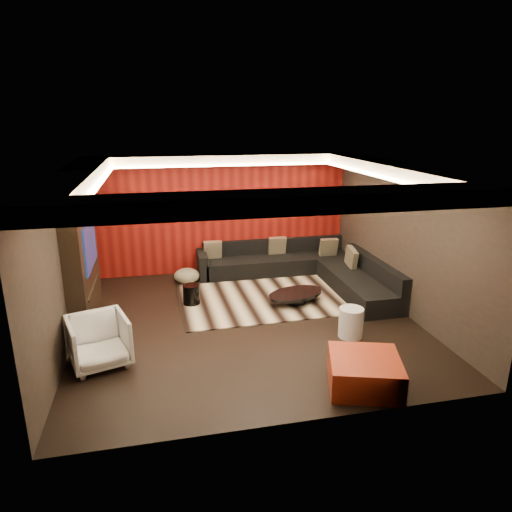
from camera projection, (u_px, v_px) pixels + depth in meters
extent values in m
cube|color=black|center=(247.00, 321.00, 8.41)|extent=(6.00, 6.00, 0.02)
cube|color=silver|center=(246.00, 166.00, 7.58)|extent=(6.00, 6.00, 0.02)
cube|color=black|center=(222.00, 214.00, 10.81)|extent=(6.00, 0.02, 2.80)
cube|color=black|center=(65.00, 259.00, 7.38)|extent=(0.02, 6.00, 2.80)
cube|color=black|center=(403.00, 238.00, 8.61)|extent=(0.02, 6.00, 2.80)
cube|color=#6B0C0A|center=(222.00, 214.00, 10.77)|extent=(5.98, 0.05, 2.78)
cube|color=silver|center=(223.00, 160.00, 10.14)|extent=(6.00, 0.60, 0.22)
cube|color=silver|center=(293.00, 202.00, 5.10)|extent=(6.00, 0.60, 0.22)
cube|color=silver|center=(76.00, 178.00, 7.07)|extent=(0.60, 4.80, 0.22)
cube|color=silver|center=(394.00, 170.00, 8.17)|extent=(0.60, 4.80, 0.22)
cube|color=#FFD899|center=(225.00, 165.00, 9.85)|extent=(4.80, 0.08, 0.04)
cube|color=#FFD899|center=(285.00, 204.00, 5.44)|extent=(4.80, 0.08, 0.04)
cube|color=#FFD899|center=(99.00, 183.00, 7.16)|extent=(0.08, 4.80, 0.04)
cube|color=#FFD899|center=(376.00, 175.00, 8.13)|extent=(0.08, 4.80, 0.04)
cube|color=black|center=(82.00, 264.00, 8.06)|extent=(0.30, 2.00, 2.20)
cube|color=black|center=(90.00, 245.00, 7.99)|extent=(0.04, 1.30, 0.80)
cube|color=black|center=(94.00, 285.00, 8.21)|extent=(0.04, 1.60, 0.04)
cube|color=beige|center=(273.00, 292.00, 9.77)|extent=(4.09, 3.12, 0.02)
cylinder|color=black|center=(295.00, 297.00, 9.18)|extent=(1.56, 1.56, 0.20)
cylinder|color=black|center=(191.00, 294.00, 9.07)|extent=(0.39, 0.39, 0.39)
ellipsoid|color=beige|center=(187.00, 276.00, 10.26)|extent=(0.74, 0.74, 0.32)
cylinder|color=silver|center=(351.00, 322.00, 7.73)|extent=(0.51, 0.51, 0.51)
cube|color=maroon|center=(364.00, 372.00, 6.31)|extent=(1.20, 1.20, 0.43)
imported|color=silver|center=(99.00, 341.00, 6.81)|extent=(1.04, 1.05, 0.77)
cube|color=black|center=(277.00, 264.00, 10.99)|extent=(3.50, 0.90, 0.40)
cube|color=black|center=(274.00, 245.00, 11.20)|extent=(3.50, 0.20, 0.35)
cube|color=black|center=(358.00, 285.00, 9.62)|extent=(0.90, 2.60, 0.40)
cube|color=black|center=(375.00, 267.00, 9.58)|extent=(0.20, 2.60, 0.35)
cube|color=black|center=(202.00, 265.00, 10.59)|extent=(0.20, 0.90, 0.60)
cube|color=tan|center=(277.00, 246.00, 11.03)|extent=(0.42, 0.20, 0.44)
cube|color=tan|center=(351.00, 258.00, 10.08)|extent=(0.12, 0.50, 0.50)
cube|color=tan|center=(213.00, 250.00, 10.68)|extent=(0.42, 0.20, 0.44)
cube|color=tan|center=(329.00, 247.00, 10.89)|extent=(0.42, 0.20, 0.44)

